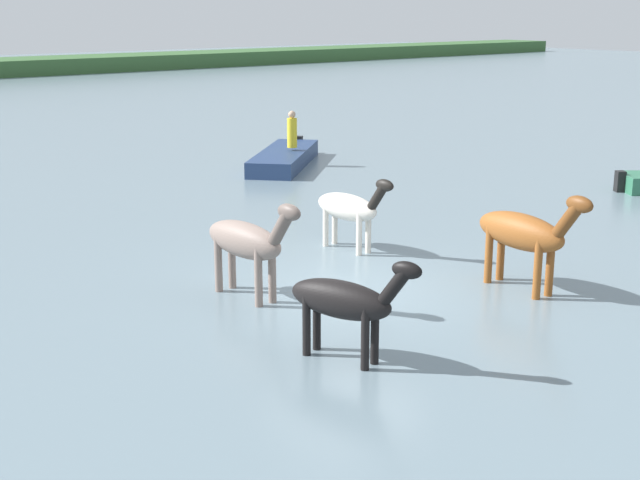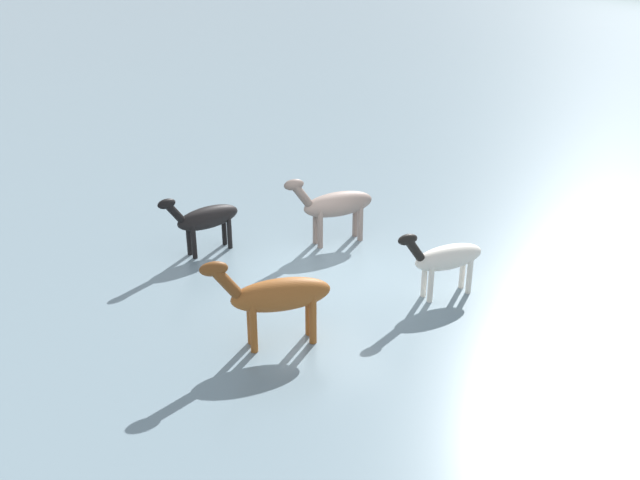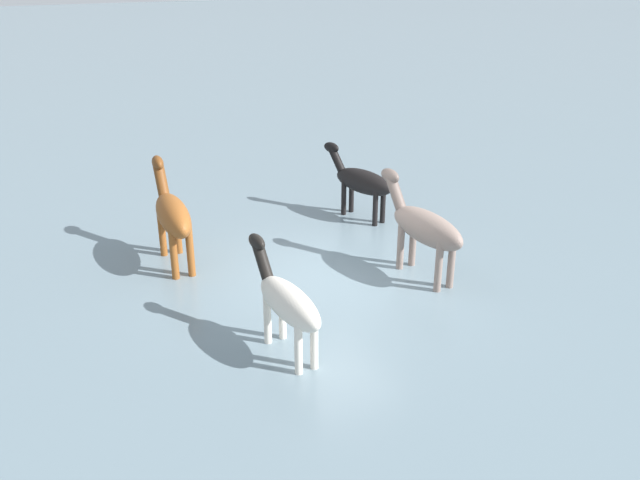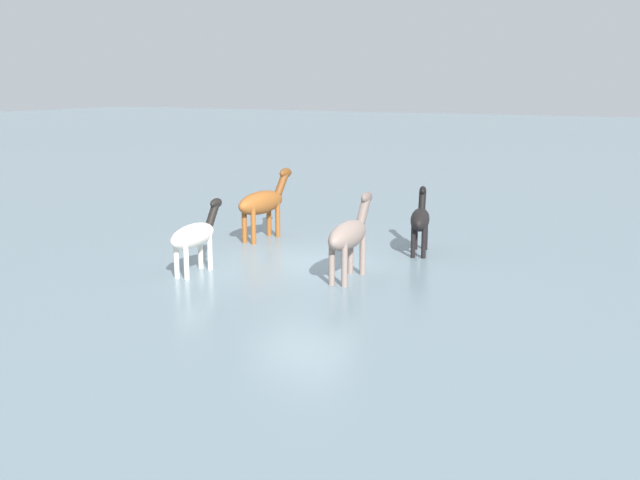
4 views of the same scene
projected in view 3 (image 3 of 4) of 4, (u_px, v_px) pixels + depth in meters
ground_plane at (329, 278)px, 12.86m from camera, size 171.96×171.96×0.00m
horse_rear_stallion at (172, 214)px, 13.03m from camera, size 0.73×2.54×1.97m
horse_pinto_flank at (287, 301)px, 10.07m from camera, size 0.61×2.17×1.68m
horse_gray_outer at (361, 181)px, 15.45m from camera, size 0.97×2.14×1.67m
horse_chestnut_trailing at (424, 227)px, 12.52m from camera, size 0.69×2.45×1.90m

